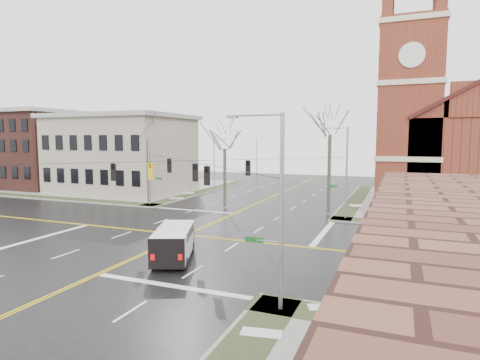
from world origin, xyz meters
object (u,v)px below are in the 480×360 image
at_px(signal_pole_ne, 345,170).
at_px(cargo_van, 174,240).
at_px(signal_pole_se, 278,206).
at_px(streetlight_north_a, 215,161).
at_px(parked_car_a, 398,223).
at_px(tree_nw_near, 225,145).
at_px(tree_ne, 330,130).
at_px(tree_nw_far, 148,133).
at_px(streetlight_north_b, 257,156).
at_px(church, 480,135).
at_px(signal_pole_nw, 150,165).

bearing_deg(signal_pole_ne, cargo_van, -116.17).
bearing_deg(signal_pole_se, signal_pole_ne, 90.00).
height_order(streetlight_north_a, parked_car_a, streetlight_north_a).
xyz_separation_m(signal_pole_ne, streetlight_north_a, (-21.97, 16.50, -0.48)).
bearing_deg(streetlight_north_a, tree_nw_near, -60.67).
distance_m(signal_pole_se, tree_ne, 25.62).
bearing_deg(tree_nw_far, streetlight_north_b, 86.20).
xyz_separation_m(church, tree_ne, (-15.33, -11.04, 0.49)).
height_order(signal_pole_nw, streetlight_north_a, signal_pole_nw).
relative_size(streetlight_north_a, tree_ne, 0.65).
bearing_deg(streetlight_north_a, church, -5.19).
distance_m(parked_car_a, tree_ne, 11.98).
bearing_deg(signal_pole_se, signal_pole_nw, 134.55).
bearing_deg(streetlight_north_a, streetlight_north_b, 90.00).
relative_size(signal_pole_ne, tree_nw_far, 0.75).
relative_size(streetlight_north_b, tree_ne, 0.65).
xyz_separation_m(signal_pole_ne, tree_ne, (-1.88, 2.24, 3.98)).
relative_size(signal_pole_se, streetlight_north_b, 1.12).
bearing_deg(tree_ne, signal_pole_nw, -173.84).
bearing_deg(parked_car_a, signal_pole_ne, 60.43).
distance_m(streetlight_north_a, cargo_van, 36.81).
distance_m(tree_nw_far, tree_nw_near, 10.63).
bearing_deg(tree_ne, streetlight_north_b, 120.39).
relative_size(signal_pole_se, streetlight_north_a, 1.12).
bearing_deg(signal_pole_ne, tree_nw_near, 172.48).
xyz_separation_m(parked_car_a, tree_nw_far, (-29.32, 4.94, 8.01)).
bearing_deg(streetlight_north_b, tree_nw_near, -76.61).
xyz_separation_m(church, parked_car_a, (-8.39, -16.23, -7.79)).
xyz_separation_m(signal_pole_nw, tree_nw_far, (-1.62, 1.98, 3.71)).
height_order(signal_pole_se, parked_car_a, signal_pole_se).
relative_size(signal_pole_se, tree_nw_far, 0.75).
bearing_deg(streetlight_north_b, streetlight_north_a, -90.00).
distance_m(signal_pole_nw, streetlight_north_a, 16.52).
distance_m(church, tree_ne, 18.90).
height_order(signal_pole_se, tree_ne, tree_ne).
relative_size(church, tree_nw_far, 2.30).
bearing_deg(signal_pole_ne, church, 44.66).
distance_m(church, signal_pole_se, 38.85).
bearing_deg(church, signal_pole_se, -110.33).
distance_m(church, streetlight_north_a, 35.78).
height_order(church, signal_pole_nw, church).
relative_size(church, signal_pole_ne, 3.06).
xyz_separation_m(streetlight_north_a, cargo_van, (13.29, -34.18, -3.20)).
height_order(streetlight_north_b, tree_nw_near, tree_nw_near).
xyz_separation_m(streetlight_north_a, tree_nw_near, (8.26, -14.69, 2.84)).
bearing_deg(signal_pole_nw, tree_ne, 6.16).
xyz_separation_m(parked_car_a, tree_ne, (-6.94, 5.19, 8.28)).
bearing_deg(streetlight_north_b, church, -33.25).
relative_size(tree_nw_far, tree_nw_near, 1.19).
bearing_deg(tree_nw_far, tree_nw_near, -0.95).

